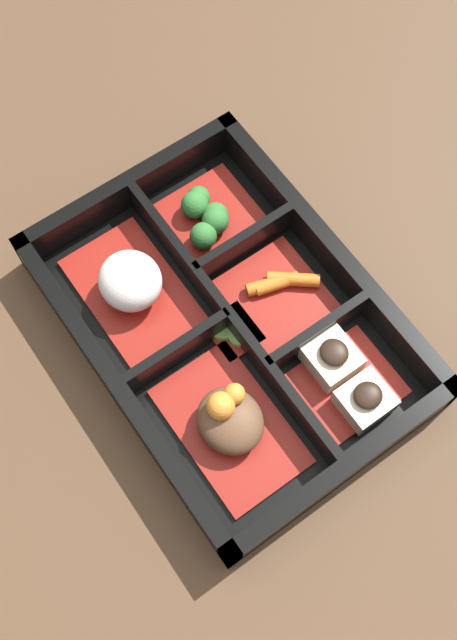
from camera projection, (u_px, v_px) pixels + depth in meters
ground_plane at (228, 331)px, 0.67m from camera, size 3.00×3.00×0.00m
bento_base at (228, 329)px, 0.66m from camera, size 0.33×0.24×0.01m
bento_rim at (230, 320)px, 0.65m from camera, size 0.33×0.24×0.05m
bowl_stew at (230, 421)px, 0.61m from camera, size 0.13×0.08×0.05m
bowl_rice at (131, 284)px, 0.65m from camera, size 0.13×0.08×0.05m
bowl_tofu at (347, 380)px, 0.63m from camera, size 0.08×0.08×0.04m
bowl_carrots at (278, 292)px, 0.67m from camera, size 0.09×0.08×0.02m
bowl_greens at (206, 214)px, 0.69m from camera, size 0.08×0.08×0.03m
bowl_pickles at (232, 331)px, 0.65m from camera, size 0.04×0.04×0.01m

